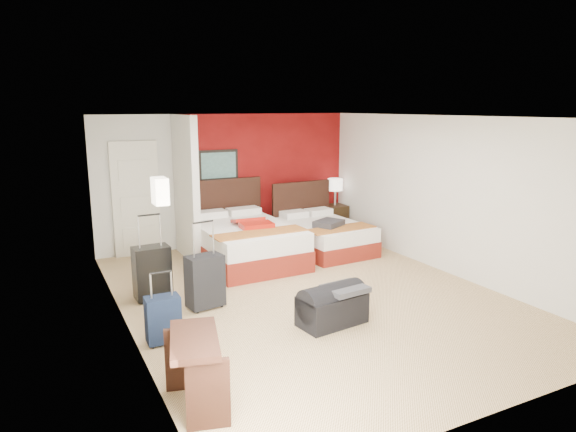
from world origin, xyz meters
TOP-DOWN VIEW (x-y plane):
  - ground at (0.00, 0.00)m, footprint 6.50×6.50m
  - room_walls at (-1.40, 1.42)m, footprint 5.02×6.52m
  - red_accent_panel at (0.75, 3.23)m, footprint 3.50×0.04m
  - partition_wall at (-1.00, 2.61)m, footprint 0.12×1.20m
  - entry_door at (-1.75, 3.20)m, footprint 0.82×0.06m
  - bed_left at (-0.20, 1.93)m, footprint 1.58×2.21m
  - bed_right at (1.38, 1.90)m, footprint 1.34×1.84m
  - red_suitcase_open at (-0.10, 1.83)m, footprint 0.59×0.77m
  - jacket_bundle at (1.28, 1.60)m, footprint 0.62×0.58m
  - nightstand at (2.24, 2.94)m, footprint 0.45×0.45m
  - table_lamp at (2.24, 2.94)m, footprint 0.38×0.38m
  - suitcase_black at (-2.02, 0.85)m, footprint 0.50×0.32m
  - suitcase_charcoal at (-1.46, 0.23)m, footprint 0.51×0.36m
  - suitcase_navy at (-2.21, -0.57)m, footprint 0.38×0.24m
  - duffel_bag at (-0.23, -0.98)m, footprint 0.88×0.54m
  - jacket_draped at (-0.08, -1.03)m, footprint 0.54×0.47m
  - desk at (-2.26, -1.98)m, footprint 0.60×0.89m

SIDE VIEW (x-z plane):
  - ground at x=0.00m, z-range 0.00..0.00m
  - duffel_bag at x=-0.23m, z-range 0.00..0.42m
  - suitcase_navy at x=-2.21m, z-range 0.00..0.53m
  - bed_right at x=1.38m, z-range 0.00..0.53m
  - nightstand at x=2.24m, z-range 0.00..0.62m
  - bed_left at x=-0.20m, z-range 0.00..0.65m
  - desk at x=-2.26m, z-range 0.00..0.68m
  - suitcase_charcoal at x=-1.46m, z-range 0.00..0.69m
  - suitcase_black at x=-2.02m, z-range 0.00..0.73m
  - jacket_draped at x=-0.08m, z-range 0.42..0.49m
  - jacket_bundle at x=1.28m, z-range 0.53..0.65m
  - red_suitcase_open at x=-0.10m, z-range 0.65..0.74m
  - table_lamp at x=2.24m, z-range 0.62..1.17m
  - entry_door at x=-1.75m, z-range 0.00..2.05m
  - red_accent_panel at x=0.75m, z-range 0.00..2.50m
  - partition_wall at x=-1.00m, z-range 0.00..2.50m
  - room_walls at x=-1.40m, z-range 0.01..2.51m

